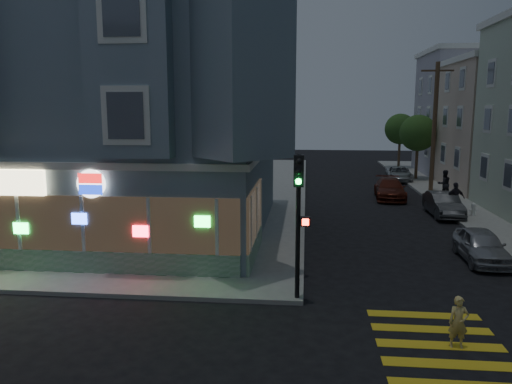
# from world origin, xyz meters

# --- Properties ---
(ground) EXTENTS (120.00, 120.00, 0.00)m
(ground) POSITION_xyz_m (0.00, 0.00, 0.00)
(ground) COLOR black
(ground) RESTS_ON ground
(sidewalk_nw) EXTENTS (33.00, 42.00, 0.15)m
(sidewalk_nw) POSITION_xyz_m (-13.50, 23.00, 0.07)
(sidewalk_nw) COLOR gray
(sidewalk_nw) RESTS_ON ground
(corner_building) EXTENTS (14.60, 14.60, 11.40)m
(corner_building) POSITION_xyz_m (-6.00, 10.98, 5.82)
(corner_building) COLOR slate
(corner_building) RESTS_ON sidewalk_nw
(row_house_d) EXTENTS (12.00, 8.60, 10.50)m
(row_house_d) POSITION_xyz_m (19.50, 34.00, 5.40)
(row_house_d) COLOR #9894A3
(row_house_d) RESTS_ON sidewalk_ne
(utility_pole) EXTENTS (2.20, 0.30, 9.00)m
(utility_pole) POSITION_xyz_m (12.00, 24.00, 4.80)
(utility_pole) COLOR #4C3826
(utility_pole) RESTS_ON sidewalk_ne
(street_tree_near) EXTENTS (3.00, 3.00, 5.30)m
(street_tree_near) POSITION_xyz_m (12.20, 30.00, 3.94)
(street_tree_near) COLOR #4C3826
(street_tree_near) RESTS_ON sidewalk_ne
(street_tree_far) EXTENTS (3.00, 3.00, 5.30)m
(street_tree_far) POSITION_xyz_m (12.20, 38.00, 3.94)
(street_tree_far) COLOR #4C3826
(street_tree_far) RESTS_ON sidewalk_ne
(running_child) EXTENTS (0.50, 0.33, 1.34)m
(running_child) POSITION_xyz_m (6.90, -0.30, 0.67)
(running_child) COLOR #D5BD6D
(running_child) RESTS_ON ground
(pedestrian_a) EXTENTS (1.01, 0.86, 1.82)m
(pedestrian_a) POSITION_xyz_m (12.08, 20.92, 1.06)
(pedestrian_a) COLOR black
(pedestrian_a) RESTS_ON sidewalk_ne
(pedestrian_b) EXTENTS (1.11, 0.62, 1.78)m
(pedestrian_b) POSITION_xyz_m (11.30, 15.60, 1.04)
(pedestrian_b) COLOR #26222A
(pedestrian_b) RESTS_ON sidewalk_ne
(parked_car_a) EXTENTS (1.62, 3.81, 1.28)m
(parked_car_a) POSITION_xyz_m (9.94, 7.24, 0.64)
(parked_car_a) COLOR #9B9DA2
(parked_car_a) RESTS_ON ground
(parked_car_b) EXTENTS (1.45, 4.09, 1.35)m
(parked_car_b) POSITION_xyz_m (10.70, 15.69, 0.67)
(parked_car_b) COLOR #3B3D40
(parked_car_b) RESTS_ON ground
(parked_car_c) EXTENTS (2.24, 4.78, 1.35)m
(parked_car_c) POSITION_xyz_m (8.60, 20.89, 0.67)
(parked_car_c) COLOR #571F14
(parked_car_c) RESTS_ON ground
(parked_car_d) EXTENTS (2.33, 4.44, 1.19)m
(parked_car_d) POSITION_xyz_m (10.70, 29.36, 0.60)
(parked_car_d) COLOR #A4AAAF
(parked_car_d) RESTS_ON ground
(traffic_signal) EXTENTS (0.53, 0.50, 4.51)m
(traffic_signal) POSITION_xyz_m (2.82, 2.19, 3.20)
(traffic_signal) COLOR black
(traffic_signal) RESTS_ON sidewalk_nw
(fire_hydrant) EXTENTS (0.42, 0.24, 0.72)m
(fire_hydrant) POSITION_xyz_m (12.19, 15.30, 0.53)
(fire_hydrant) COLOR white
(fire_hydrant) RESTS_ON sidewalk_ne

